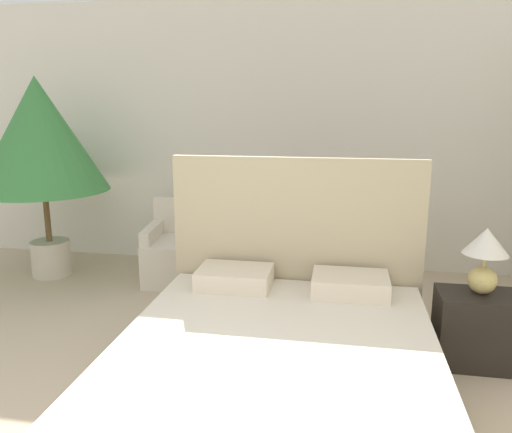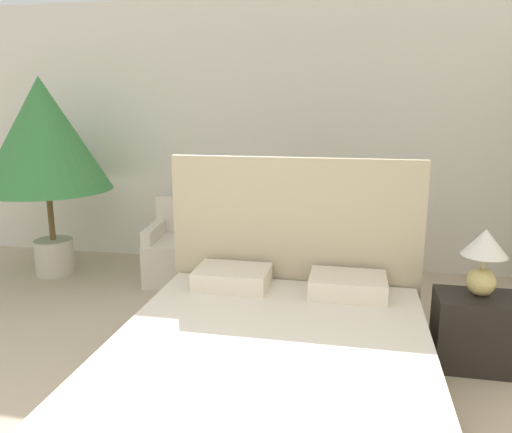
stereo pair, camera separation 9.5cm
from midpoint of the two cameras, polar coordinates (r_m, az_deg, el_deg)
name	(u,v)px [view 1 (the left image)]	position (r m, az deg, el deg)	size (l,w,h in m)	color
wall_back	(260,136)	(5.57, -0.02, 9.22)	(10.00, 0.06, 2.90)	silver
bed	(278,363)	(3.11, 1.60, -16.45)	(1.91, 2.21, 1.41)	#4C4238
armchair_near_window_left	(177,255)	(5.25, -9.50, -4.32)	(0.68, 0.75, 0.82)	beige
armchair_near_window_right	(276,260)	(5.01, 1.79, -4.98)	(0.61, 0.70, 0.82)	beige
potted_palm	(40,138)	(5.57, -23.94, 8.18)	(1.32, 1.32, 2.07)	beige
nightstand	(476,329)	(3.87, 23.20, -11.73)	(0.54, 0.38, 0.52)	black
table_lamp	(485,253)	(3.71, 24.05, -3.83)	(0.30, 0.30, 0.47)	tan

